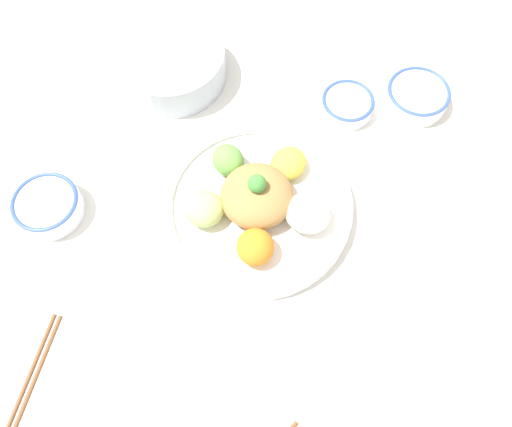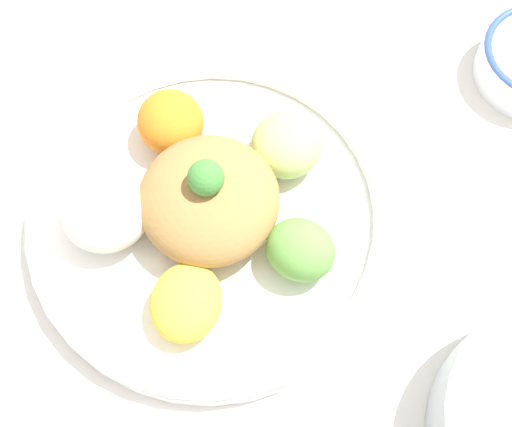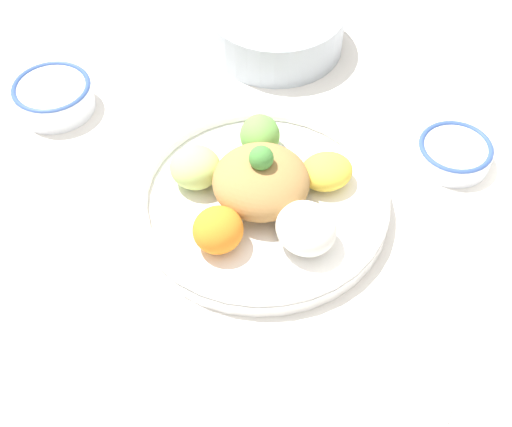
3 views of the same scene
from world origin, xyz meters
TOP-DOWN VIEW (x-y plane):
  - ground_plane at (0.00, 0.00)m, footprint 2.40×2.40m
  - salad_platter at (-0.01, 0.03)m, footprint 0.33×0.33m
  - sauce_bowl_red at (0.13, -0.20)m, footprint 0.10×0.10m
  - rice_bowl_blue at (0.11, 0.37)m, footprint 0.11×0.11m
  - sauce_bowl_dark at (0.11, -0.33)m, footprint 0.12×0.12m
  - side_serving_bowl at (0.32, 0.09)m, footprint 0.21×0.21m
  - chopsticks_pair_near at (-0.18, 0.46)m, footprint 0.22×0.15m
  - serving_spoon_main at (-0.22, -0.22)m, footprint 0.13×0.05m

SIDE VIEW (x-z plane):
  - ground_plane at x=0.00m, z-range 0.00..0.00m
  - serving_spoon_main at x=-0.22m, z-range 0.00..0.01m
  - chopsticks_pair_near at x=-0.18m, z-range 0.00..0.01m
  - sauce_bowl_red at x=0.13m, z-range 0.00..0.03m
  - sauce_bowl_dark at x=0.11m, z-range 0.00..0.04m
  - rice_bowl_blue at x=0.11m, z-range 0.00..0.05m
  - salad_platter at x=-0.01m, z-range -0.03..0.08m
  - side_serving_bowl at x=0.32m, z-range 0.00..0.07m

